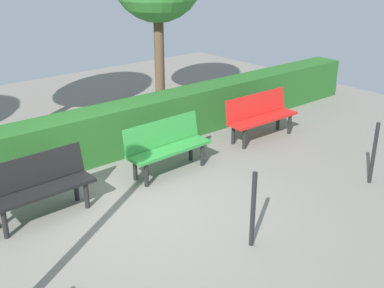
{
  "coord_description": "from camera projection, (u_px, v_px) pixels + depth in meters",
  "views": [
    {
      "loc": [
        3.23,
        5.03,
        3.39
      ],
      "look_at": [
        -1.23,
        -0.33,
        0.55
      ],
      "focal_mm": 44.25,
      "sensor_mm": 36.0,
      "label": 1
    }
  ],
  "objects": [
    {
      "name": "bench_green",
      "position": [
        167.0,
        144.0,
        7.7
      ],
      "size": [
        1.49,
        0.5,
        0.86
      ],
      "rotation": [
        0.0,
        0.0,
        0.03
      ],
      "color": "#2D8C38",
      "rests_on": "ground_plane"
    },
    {
      "name": "bench_black",
      "position": [
        38.0,
        184.0,
        6.37
      ],
      "size": [
        1.48,
        0.5,
        0.86
      ],
      "rotation": [
        0.0,
        0.0,
        0.03
      ],
      "color": "black",
      "rests_on": "ground_plane"
    },
    {
      "name": "ground_plane",
      "position": [
        141.0,
        207.0,
        6.77
      ],
      "size": [
        16.04,
        16.04,
        0.0
      ],
      "primitive_type": "plane",
      "color": "gray"
    },
    {
      "name": "railing_post_near",
      "position": [
        374.0,
        153.0,
        7.3
      ],
      "size": [
        0.06,
        0.06,
        1.0
      ],
      "primitive_type": "cylinder",
      "color": "black",
      "rests_on": "ground_plane"
    },
    {
      "name": "hedge_row",
      "position": [
        127.0,
        127.0,
        8.55
      ],
      "size": [
        12.04,
        0.62,
        0.89
      ],
      "primitive_type": "cube",
      "color": "#266023",
      "rests_on": "ground_plane"
    },
    {
      "name": "bench_red",
      "position": [
        260.0,
        114.0,
        9.12
      ],
      "size": [
        1.57,
        0.48,
        0.86
      ],
      "rotation": [
        0.0,
        0.0,
        -0.02
      ],
      "color": "red",
      "rests_on": "ground_plane"
    },
    {
      "name": "railing_post_mid",
      "position": [
        253.0,
        210.0,
        5.71
      ],
      "size": [
        0.06,
        0.06,
        1.0
      ],
      "primitive_type": "cylinder",
      "color": "black",
      "rests_on": "ground_plane"
    }
  ]
}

